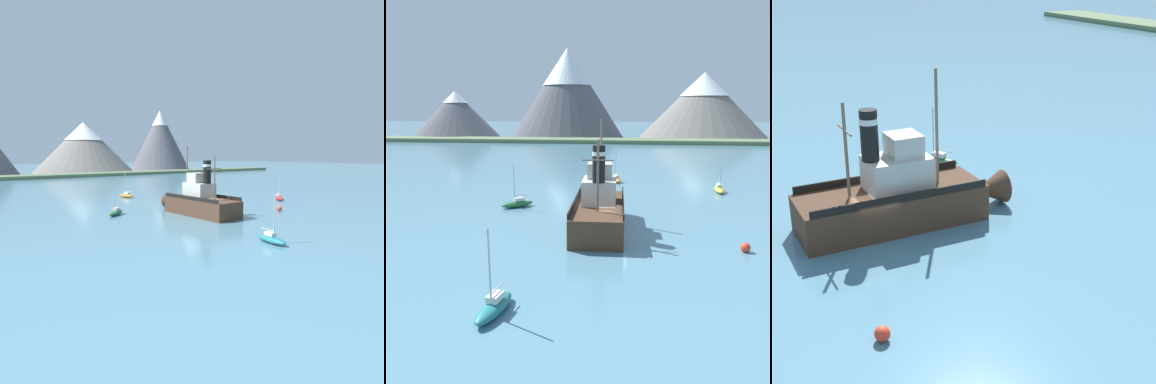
{
  "view_description": "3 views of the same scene",
  "coord_description": "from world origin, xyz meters",
  "views": [
    {
      "loc": [
        -31.99,
        -35.73,
        8.63
      ],
      "look_at": [
        -3.18,
        1.3,
        3.46
      ],
      "focal_mm": 32.0,
      "sensor_mm": 36.0,
      "label": 1
    },
    {
      "loc": [
        1.12,
        -34.24,
        10.91
      ],
      "look_at": [
        -3.28,
        1.78,
        3.39
      ],
      "focal_mm": 38.0,
      "sensor_mm": 36.0,
      "label": 2
    },
    {
      "loc": [
        32.0,
        -9.63,
        16.26
      ],
      "look_at": [
        1.44,
        5.36,
        2.61
      ],
      "focal_mm": 55.0,
      "sensor_mm": 36.0,
      "label": 3
    }
  ],
  "objects": [
    {
      "name": "sailboat_teal",
      "position": [
        -5.83,
        -14.74,
        0.43
      ],
      "size": [
        1.64,
        3.92,
        4.9
      ],
      "color": "#23757A",
      "rests_on": "ground"
    },
    {
      "name": "mountain_ridge",
      "position": [
        10.19,
        125.59,
        14.7
      ],
      "size": [
        170.91,
        54.36,
        33.3
      ],
      "color": "#56545B",
      "rests_on": "ground"
    },
    {
      "name": "sailboat_green",
      "position": [
        -11.03,
        8.95,
        0.43
      ],
      "size": [
        3.64,
        3.26,
        4.9
      ],
      "color": "#286B3D",
      "rests_on": "ground"
    },
    {
      "name": "shoreline_strip",
      "position": [
        0.0,
        97.32,
        0.6
      ],
      "size": [
        240.0,
        12.0,
        1.2
      ],
      "primitive_type": "cube",
      "color": "#5B704C",
      "rests_on": "ground"
    },
    {
      "name": "ground_plane",
      "position": [
        0.0,
        0.0,
        0.0
      ],
      "size": [
        600.0,
        600.0,
        0.0
      ],
      "primitive_type": "plane",
      "color": "teal"
    },
    {
      "name": "mooring_buoy",
      "position": [
        10.34,
        -3.14,
        0.38
      ],
      "size": [
        0.75,
        0.75,
        0.75
      ],
      "primitive_type": "sphere",
      "color": "red",
      "rests_on": "ground"
    },
    {
      "name": "old_tugboat",
      "position": [
        -1.34,
        2.12,
        1.83
      ],
      "size": [
        4.68,
        14.47,
        9.9
      ],
      "color": "#4C3323",
      "rests_on": "ground"
    },
    {
      "name": "sailboat_yellow",
      "position": [
        13.26,
        20.11,
        0.43
      ],
      "size": [
        1.27,
        3.85,
        4.9
      ],
      "color": "gold",
      "rests_on": "ground"
    },
    {
      "name": "sailboat_orange",
      "position": [
        -0.5,
        26.33,
        0.43
      ],
      "size": [
        2.09,
        3.96,
        4.9
      ],
      "color": "orange",
      "rests_on": "ground"
    }
  ]
}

